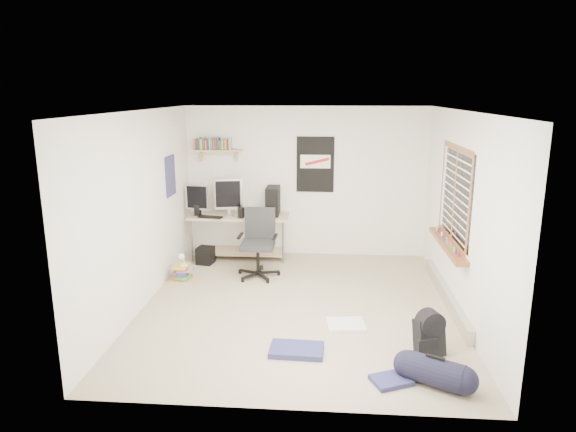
# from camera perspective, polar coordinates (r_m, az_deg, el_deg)

# --- Properties ---
(floor) EXTENTS (4.00, 4.50, 0.01)m
(floor) POSITION_cam_1_polar(r_m,az_deg,el_deg) (6.80, 1.13, -10.01)
(floor) COLOR gray
(floor) RESTS_ON ground
(ceiling) EXTENTS (4.00, 4.50, 0.01)m
(ceiling) POSITION_cam_1_polar(r_m,az_deg,el_deg) (6.23, 1.24, 11.65)
(ceiling) COLOR white
(ceiling) RESTS_ON ground
(back_wall) EXTENTS (4.00, 0.01, 2.50)m
(back_wall) POSITION_cam_1_polar(r_m,az_deg,el_deg) (8.61, 2.03, 3.79)
(back_wall) COLOR silver
(back_wall) RESTS_ON ground
(left_wall) EXTENTS (0.01, 4.50, 2.50)m
(left_wall) POSITION_cam_1_polar(r_m,az_deg,el_deg) (6.81, -15.92, 0.63)
(left_wall) COLOR silver
(left_wall) RESTS_ON ground
(right_wall) EXTENTS (0.01, 4.50, 2.50)m
(right_wall) POSITION_cam_1_polar(r_m,az_deg,el_deg) (6.60, 18.83, 0.02)
(right_wall) COLOR silver
(right_wall) RESTS_ON ground
(desk) EXTENTS (1.73, 0.98, 0.74)m
(desk) POSITION_cam_1_polar(r_m,az_deg,el_deg) (8.67, -5.35, -2.19)
(desk) COLOR #C4BD88
(desk) RESTS_ON floor
(monitor_left) EXTENTS (0.38, 0.15, 0.41)m
(monitor_left) POSITION_cam_1_polar(r_m,az_deg,el_deg) (8.46, -10.05, 1.35)
(monitor_left) COLOR #B2B2B7
(monitor_left) RESTS_ON desk
(monitor_right) EXTENTS (0.46, 0.19, 0.49)m
(monitor_right) POSITION_cam_1_polar(r_m,az_deg,el_deg) (8.44, -6.59, 1.71)
(monitor_right) COLOR #A1A0A5
(monitor_right) RESTS_ON desk
(pc_tower) EXTENTS (0.21, 0.44, 0.46)m
(pc_tower) POSITION_cam_1_polar(r_m,az_deg,el_deg) (8.45, -1.69, 1.71)
(pc_tower) COLOR black
(pc_tower) RESTS_ON desk
(keyboard) EXTENTS (0.41, 0.22, 0.02)m
(keyboard) POSITION_cam_1_polar(r_m,az_deg,el_deg) (8.37, -8.62, -0.10)
(keyboard) COLOR black
(keyboard) RESTS_ON desk
(speaker_left) EXTENTS (0.10, 0.10, 0.19)m
(speaker_left) POSITION_cam_1_polar(r_m,az_deg,el_deg) (8.50, -10.00, 0.64)
(speaker_left) COLOR black
(speaker_left) RESTS_ON desk
(speaker_right) EXTENTS (0.11, 0.11, 0.17)m
(speaker_right) POSITION_cam_1_polar(r_m,az_deg,el_deg) (8.28, -5.23, 0.39)
(speaker_right) COLOR black
(speaker_right) RESTS_ON desk
(office_chair) EXTENTS (0.70, 0.70, 1.03)m
(office_chair) POSITION_cam_1_polar(r_m,az_deg,el_deg) (7.67, -3.38, -3.29)
(office_chair) COLOR #242527
(office_chair) RESTS_ON floor
(wall_shelf) EXTENTS (0.80, 0.22, 0.24)m
(wall_shelf) POSITION_cam_1_polar(r_m,az_deg,el_deg) (8.60, -7.75, 7.24)
(wall_shelf) COLOR tan
(wall_shelf) RESTS_ON back_wall
(poster_back_wall) EXTENTS (0.62, 0.03, 0.92)m
(poster_back_wall) POSITION_cam_1_polar(r_m,az_deg,el_deg) (8.53, 3.05, 5.73)
(poster_back_wall) COLOR black
(poster_back_wall) RESTS_ON back_wall
(poster_left_wall) EXTENTS (0.02, 0.42, 0.60)m
(poster_left_wall) POSITION_cam_1_polar(r_m,az_deg,el_deg) (7.87, -12.93, 4.37)
(poster_left_wall) COLOR navy
(poster_left_wall) RESTS_ON left_wall
(window) EXTENTS (0.10, 1.50, 1.26)m
(window) POSITION_cam_1_polar(r_m,az_deg,el_deg) (6.83, 17.91, 2.25)
(window) COLOR brown
(window) RESTS_ON right_wall
(baseboard_heater) EXTENTS (0.08, 2.50, 0.18)m
(baseboard_heater) POSITION_cam_1_polar(r_m,az_deg,el_deg) (7.21, 17.15, -8.40)
(baseboard_heater) COLOR #B7B2A8
(baseboard_heater) RESTS_ON floor
(backpack) EXTENTS (0.35, 0.32, 0.39)m
(backpack) POSITION_cam_1_polar(r_m,az_deg,el_deg) (5.76, 15.41, -12.84)
(backpack) COLOR black
(backpack) RESTS_ON floor
(duffel_bag) EXTENTS (0.38, 0.38, 0.55)m
(duffel_bag) POSITION_cam_1_polar(r_m,az_deg,el_deg) (5.26, 15.99, -16.31)
(duffel_bag) COLOR black
(duffel_bag) RESTS_ON floor
(tshirt) EXTENTS (0.48, 0.42, 0.04)m
(tshirt) POSITION_cam_1_polar(r_m,az_deg,el_deg) (6.29, 6.43, -11.90)
(tshirt) COLOR silver
(tshirt) RESTS_ON floor
(jeans_a) EXTENTS (0.58, 0.38, 0.06)m
(jeans_a) POSITION_cam_1_polar(r_m,az_deg,el_deg) (5.68, 0.97, -14.66)
(jeans_a) COLOR navy
(jeans_a) RESTS_ON floor
(jeans_b) EXTENTS (0.44, 0.39, 0.04)m
(jeans_b) POSITION_cam_1_polar(r_m,az_deg,el_deg) (5.27, 11.38, -17.44)
(jeans_b) COLOR navy
(jeans_b) RESTS_ON floor
(book_stack) EXTENTS (0.51, 0.44, 0.32)m
(book_stack) POSITION_cam_1_polar(r_m,az_deg,el_deg) (7.77, -11.58, -5.97)
(book_stack) COLOR brown
(book_stack) RESTS_ON floor
(desk_lamp) EXTENTS (0.14, 0.19, 0.18)m
(desk_lamp) POSITION_cam_1_polar(r_m,az_deg,el_deg) (7.68, -11.55, -4.41)
(desk_lamp) COLOR silver
(desk_lamp) RESTS_ON book_stack
(subwoofer) EXTENTS (0.29, 0.29, 0.28)m
(subwoofer) POSITION_cam_1_polar(r_m,az_deg,el_deg) (8.45, -9.16, -4.33)
(subwoofer) COLOR black
(subwoofer) RESTS_ON floor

